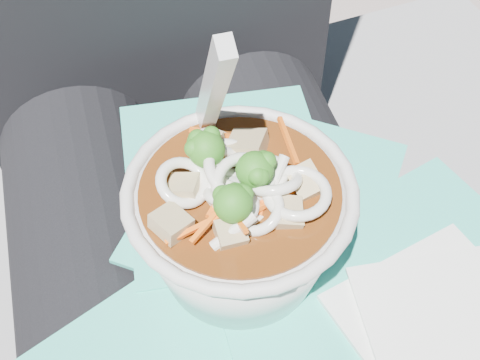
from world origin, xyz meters
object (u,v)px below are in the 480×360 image
object	(u,v)px
lap	(223,319)
plastic_bag	(306,295)
person_body	(196,216)
stone_ledge	(198,329)
udon_bowl	(240,218)

from	to	relation	value
lap	plastic_bag	bearing A→B (deg)	-37.25
person_body	stone_ledge	bearing A→B (deg)	90.00
lap	person_body	xyz separation A→B (m)	(0.00, 0.09, 0.02)
stone_ledge	person_body	size ratio (longest dim) A/B	0.99
udon_bowl	lap	bearing A→B (deg)	165.12
lap	plastic_bag	world-z (taller)	plastic_bag
udon_bowl	person_body	bearing A→B (deg)	97.81
stone_ledge	plastic_bag	bearing A→B (deg)	-74.77
person_body	plastic_bag	bearing A→B (deg)	-68.61
stone_ledge	udon_bowl	size ratio (longest dim) A/B	5.05
udon_bowl	plastic_bag	bearing A→B (deg)	-42.92
plastic_bag	stone_ledge	bearing A→B (deg)	105.23
plastic_bag	udon_bowl	world-z (taller)	udon_bowl
lap	udon_bowl	bearing A→B (deg)	-14.88
stone_ledge	plastic_bag	world-z (taller)	plastic_bag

